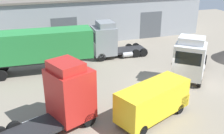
# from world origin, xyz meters

# --- Properties ---
(ground_plane) EXTENTS (60.00, 60.00, 0.00)m
(ground_plane) POSITION_xyz_m (0.00, 0.00, 0.00)
(ground_plane) COLOR gray
(warehouse_building) EXTENTS (27.30, 8.99, 5.64)m
(warehouse_building) POSITION_xyz_m (0.00, 18.24, 2.83)
(warehouse_building) COLOR #93999E
(warehouse_building) RESTS_ON ground_plane
(tractor_unit_white) EXTENTS (6.28, 6.64, 4.09)m
(tractor_unit_white) POSITION_xyz_m (2.99, 0.55, 1.92)
(tractor_unit_white) COLOR silver
(tractor_unit_white) RESTS_ON ground_plane
(container_trailer_green) EXTENTS (10.37, 2.98, 4.06)m
(container_trailer_green) POSITION_xyz_m (-9.70, 6.65, 2.58)
(container_trailer_green) COLOR #28843D
(container_trailer_green) RESTS_ON ground_plane
(tractor_unit_grey) EXTENTS (6.06, 2.60, 4.01)m
(tractor_unit_grey) POSITION_xyz_m (-2.11, 8.56, 1.89)
(tractor_unit_grey) COLOR gray
(tractor_unit_grey) RESTS_ON ground_plane
(delivery_van_yellow) EXTENTS (5.90, 3.96, 2.45)m
(delivery_van_yellow) POSITION_xyz_m (-2.82, -3.97, 1.34)
(delivery_van_yellow) COLOR yellow
(delivery_van_yellow) RESTS_ON ground_plane
(tractor_unit_red) EXTENTS (6.55, 4.63, 4.39)m
(tractor_unit_red) POSITION_xyz_m (-8.63, -2.86, 2.07)
(tractor_unit_red) COLOR red
(tractor_unit_red) RESTS_ON ground_plane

